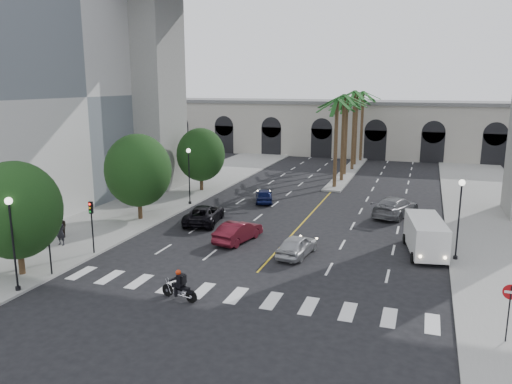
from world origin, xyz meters
The scene contains 30 objects.
ground centered at (0.00, 0.00, 0.00)m, with size 140.00×140.00×0.00m, color black.
sidewalk_left centered at (-15.00, 15.00, 0.07)m, with size 8.00×100.00×0.15m, color gray.
sidewalk_right centered at (15.00, 15.00, 0.07)m, with size 8.00×100.00×0.15m, color gray.
median centered at (0.00, 38.00, 0.10)m, with size 2.00×24.00×0.20m, color gray.
building_left centered at (-27.00, 12.00, 10.31)m, with size 16.50×32.50×20.60m.
pier_building centered at (0.00, 55.00, 4.27)m, with size 71.00×10.50×8.50m.
palm_a centered at (0.00, 28.00, 9.10)m, with size 3.20×3.20×10.30m.
palm_b centered at (0.10, 32.00, 9.37)m, with size 3.20×3.20×10.60m.
palm_c centered at (-0.20, 36.00, 8.91)m, with size 3.20×3.20×10.10m.
palm_d centered at (0.15, 40.00, 9.65)m, with size 3.20×3.20×10.90m.
palm_e centered at (-0.10, 44.00, 9.19)m, with size 3.20×3.20×10.40m.
palm_f centered at (0.20, 48.00, 9.46)m, with size 3.20×3.20×10.70m.
street_tree_near centered at (-13.00, -3.00, 4.02)m, with size 5.20×5.20×6.89m.
street_tree_mid centered at (-13.00, 10.00, 4.21)m, with size 5.44×5.44×7.21m.
street_tree_far centered at (-13.00, 22.00, 3.90)m, with size 5.04×5.04×6.68m.
lamp_post_left_near centered at (-11.40, -5.00, 3.22)m, with size 0.40×0.40×5.35m.
lamp_post_left_far centered at (-11.40, 16.00, 3.22)m, with size 0.40×0.40×5.35m.
lamp_post_right centered at (11.40, 8.00, 3.22)m, with size 0.40×0.40×5.35m.
traffic_signal_near centered at (-11.30, -2.50, 2.51)m, with size 0.25×0.18×3.65m.
traffic_signal_far centered at (-11.30, 1.50, 2.51)m, with size 0.25×0.18×3.65m.
motorcycle_rider centered at (-2.61, -2.93, 0.75)m, with size 2.26×0.73×1.65m.
car_a centered at (1.50, 5.74, 0.71)m, with size 1.67×4.14×1.41m, color #A4A5A9.
car_b centered at (-3.24, 7.29, 0.75)m, with size 1.58×4.53×1.49m, color #55111C.
car_c centered at (-7.61, 10.95, 0.74)m, with size 2.46×5.34×1.48m, color black.
car_d centered at (6.99, 18.18, 0.84)m, with size 2.36×5.80×1.68m, color slate.
car_e centered at (-5.21, 19.35, 0.67)m, with size 1.58×3.92×1.34m, color #0F1748.
cargo_van centered at (9.51, 8.79, 1.33)m, with size 3.02×5.88×2.39m.
pedestrian_a centered at (-14.45, 2.14, 1.09)m, with size 0.69×0.45×1.88m, color black.
pedestrian_b centered at (-15.59, 3.58, 0.98)m, with size 0.80×0.62×1.65m, color black.
do_not_enter_sign centered at (13.00, -2.47, 2.03)m, with size 0.69×0.06×2.80m.
Camera 1 is at (9.13, -24.83, 11.21)m, focal length 35.00 mm.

